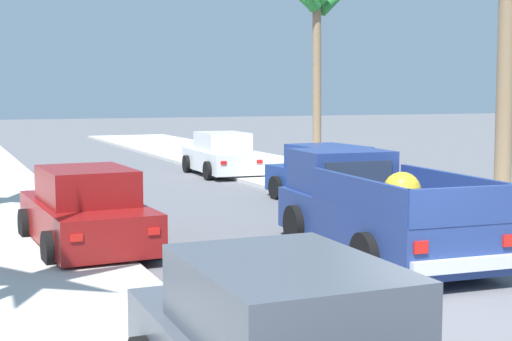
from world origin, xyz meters
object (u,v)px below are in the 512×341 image
car_left_near (86,212)px  car_right_near (222,155)px  car_left_mid (329,177)px  pickup_truck (374,212)px  palm_tree_right_fore (319,8)px

car_left_near → car_right_near: (6.75, 10.83, 0.00)m
car_left_near → car_right_near: 12.76m
car_left_mid → car_left_near: bearing=-154.3°
pickup_truck → car_left_mid: pickup_truck is taller
palm_tree_right_fore → car_right_near: bearing=-167.9°
car_left_mid → palm_tree_right_fore: palm_tree_right_fore is taller
pickup_truck → palm_tree_right_fore: palm_tree_right_fore is taller
pickup_truck → palm_tree_right_fore: (6.41, 14.25, 5.39)m
car_left_near → palm_tree_right_fore: (11.09, 11.75, 5.46)m
car_right_near → palm_tree_right_fore: (4.34, 0.93, 5.46)m
car_left_near → palm_tree_right_fore: bearing=46.7°
car_right_near → palm_tree_right_fore: 7.03m
palm_tree_right_fore → car_left_near: bearing=-133.3°
pickup_truck → car_right_near: pickup_truck is taller
pickup_truck → car_left_mid: size_ratio=1.24×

